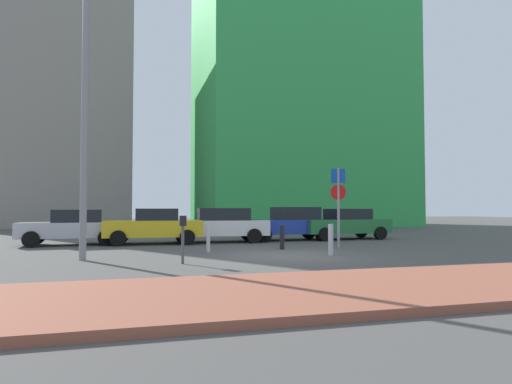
% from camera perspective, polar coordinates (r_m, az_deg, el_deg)
% --- Properties ---
extents(ground_plane, '(120.00, 120.00, 0.00)m').
position_cam_1_polar(ground_plane, '(14.18, 3.78, -8.28)').
color(ground_plane, '#4C4947').
extents(sidewalk_brick, '(40.00, 3.69, 0.14)m').
position_cam_1_polar(sidewalk_brick, '(8.65, 17.88, -11.63)').
color(sidewalk_brick, '#93513D').
rests_on(sidewalk_brick, ground).
extents(parked_car_silver, '(4.14, 2.21, 1.47)m').
position_cam_1_polar(parked_car_silver, '(19.83, -22.76, -4.18)').
color(parked_car_silver, '#B7BABF').
rests_on(parked_car_silver, ground).
extents(parked_car_yellow, '(4.13, 2.18, 1.51)m').
position_cam_1_polar(parked_car_yellow, '(19.31, -13.10, -4.31)').
color(parked_car_yellow, gold).
rests_on(parked_car_yellow, ground).
extents(parked_car_white, '(4.62, 2.24, 1.53)m').
position_cam_1_polar(parked_car_white, '(19.81, -4.86, -4.24)').
color(parked_car_white, white).
rests_on(parked_car_white, ground).
extents(parked_car_blue, '(4.16, 1.89, 1.58)m').
position_cam_1_polar(parked_car_blue, '(21.09, 4.41, -4.08)').
color(parked_car_blue, '#1E389E').
rests_on(parked_car_blue, ground).
extents(parked_car_green, '(4.57, 2.14, 1.50)m').
position_cam_1_polar(parked_car_green, '(22.15, 11.48, -4.06)').
color(parked_car_green, '#237238').
rests_on(parked_car_green, ground).
extents(parking_sign_post, '(0.60, 0.11, 3.07)m').
position_cam_1_polar(parking_sign_post, '(17.05, 10.66, -0.72)').
color(parking_sign_post, gray).
rests_on(parking_sign_post, ground).
extents(parking_meter, '(0.18, 0.14, 1.32)m').
position_cam_1_polar(parking_meter, '(12.18, -9.50, -5.21)').
color(parking_meter, '#4C4C51').
rests_on(parking_meter, ground).
extents(street_lamp, '(0.70, 0.36, 8.40)m').
position_cam_1_polar(street_lamp, '(14.18, -21.37, 11.58)').
color(street_lamp, gray).
rests_on(street_lamp, ground).
extents(traffic_bollard_near, '(0.13, 0.13, 0.94)m').
position_cam_1_polar(traffic_bollard_near, '(15.36, -6.24, -6.04)').
color(traffic_bollard_near, '#B7B7BC').
rests_on(traffic_bollard_near, ground).
extents(traffic_bollard_mid, '(0.16, 0.16, 1.01)m').
position_cam_1_polar(traffic_bollard_mid, '(14.43, 9.70, -6.13)').
color(traffic_bollard_mid, '#B7B7BC').
rests_on(traffic_bollard_mid, ground).
extents(traffic_bollard_far, '(0.17, 0.17, 0.89)m').
position_cam_1_polar(traffic_bollard_far, '(16.39, 3.42, -5.90)').
color(traffic_bollard_far, black).
rests_on(traffic_bollard_far, ground).
extents(building_colorful_midrise, '(17.70, 14.09, 24.73)m').
position_cam_1_polar(building_colorful_midrise, '(42.32, 5.10, 12.68)').
color(building_colorful_midrise, green).
rests_on(building_colorful_midrise, ground).
extents(building_under_construction, '(11.80, 15.81, 18.98)m').
position_cam_1_polar(building_under_construction, '(44.78, -23.38, 8.25)').
color(building_under_construction, gray).
rests_on(building_under_construction, ground).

